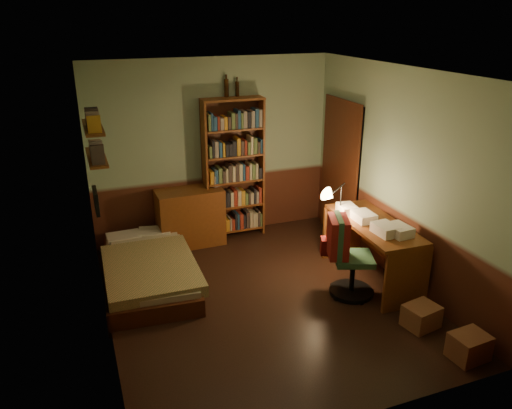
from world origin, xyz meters
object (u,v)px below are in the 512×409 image
object	(u,v)px
office_chair	(354,259)
cardboard_box_b	(421,316)
cardboard_box_a	(469,347)
mini_stereo	(218,178)
dresser	(190,217)
bookshelf	(234,169)
desk	(371,251)
bed	(148,261)
desk_lamp	(341,189)

from	to	relation	value
office_chair	cardboard_box_b	xyz separation A→B (m)	(0.35, -0.84, -0.34)
cardboard_box_a	cardboard_box_b	distance (m)	0.61
mini_stereo	cardboard_box_b	bearing A→B (deg)	-87.36
dresser	bookshelf	world-z (taller)	bookshelf
desk	office_chair	xyz separation A→B (m)	(-0.39, -0.21, 0.07)
bed	desk_lamp	distance (m)	2.56
cardboard_box_b	desk	bearing A→B (deg)	87.93
office_chair	mini_stereo	bearing A→B (deg)	135.50
bed	desk	bearing A→B (deg)	-15.45
cardboard_box_b	mini_stereo	bearing A→B (deg)	114.23
dresser	office_chair	xyz separation A→B (m)	(1.46, -2.03, 0.05)
desk_lamp	cardboard_box_b	distance (m)	1.77
desk_lamp	cardboard_box_a	xyz separation A→B (m)	(0.30, -2.06, -0.98)
bed	cardboard_box_a	world-z (taller)	bed
dresser	cardboard_box_b	distance (m)	3.41
dresser	mini_stereo	size ratio (longest dim) A/B	3.11
bookshelf	desk_lamp	size ratio (longest dim) A/B	3.15
mini_stereo	dresser	bearing A→B (deg)	173.56
desk	bed	bearing A→B (deg)	162.52
dresser	cardboard_box_b	size ratio (longest dim) A/B	2.68
office_chair	cardboard_box_b	world-z (taller)	office_chair
mini_stereo	bookshelf	size ratio (longest dim) A/B	0.15
bed	dresser	size ratio (longest dim) A/B	2.06
bookshelf	office_chair	xyz separation A→B (m)	(0.77, -2.12, -0.57)
bookshelf	cardboard_box_b	bearing A→B (deg)	-67.42
bed	cardboard_box_a	bearing A→B (deg)	-40.02
dresser	desk	xyz separation A→B (m)	(1.85, -1.82, -0.02)
desk	cardboard_box_b	xyz separation A→B (m)	(-0.04, -1.06, -0.27)
dresser	office_chair	distance (m)	2.50
desk_lamp	cardboard_box_a	distance (m)	2.30
desk	bookshelf	bearing A→B (deg)	123.46
dresser	mini_stereo	distance (m)	0.69
desk	office_chair	size ratio (longest dim) A/B	1.60
desk_lamp	office_chair	size ratio (longest dim) A/B	0.71
bed	cardboard_box_a	distance (m)	3.72
desk_lamp	office_chair	bearing A→B (deg)	-115.99
desk	cardboard_box_b	bearing A→B (deg)	-89.87
bed	office_chair	xyz separation A→B (m)	(2.22, -1.15, 0.17)
bed	cardboard_box_b	world-z (taller)	bed
mini_stereo	desk_lamp	distance (m)	1.93
bookshelf	desk_lamp	distance (m)	1.76
dresser	desk_lamp	bearing A→B (deg)	-42.67
bed	desk	distance (m)	2.77
bookshelf	desk_lamp	world-z (taller)	bookshelf
cardboard_box_a	desk_lamp	bearing A→B (deg)	98.31
mini_stereo	cardboard_box_a	bearing A→B (deg)	-89.76
desk_lamp	office_chair	xyz separation A→B (m)	(-0.14, -0.61, -0.65)
desk	desk_lamp	xyz separation A→B (m)	(-0.25, 0.40, 0.72)
bed	desk_lamp	xyz separation A→B (m)	(2.36, -0.53, 0.83)
mini_stereo	office_chair	size ratio (longest dim) A/B	0.33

